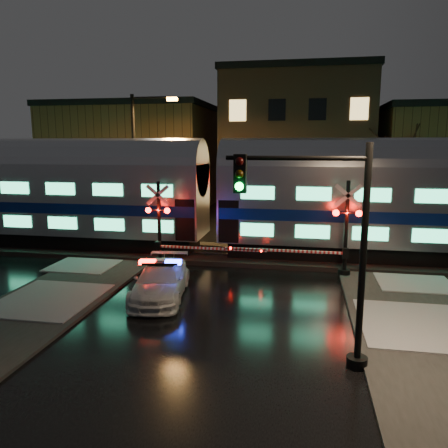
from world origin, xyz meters
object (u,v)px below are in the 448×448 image
(police_car, at_px, (161,281))
(traffic_light, at_px, (326,252))
(streetlight, at_px, (139,156))
(crossing_signal_right, at_px, (338,238))
(crossing_signal_left, at_px, (166,233))

(police_car, xyz_separation_m, traffic_light, (5.94, -4.28, 2.47))
(police_car, distance_m, streetlight, 12.55)
(crossing_signal_right, height_order, streetlight, streetlight)
(traffic_light, xyz_separation_m, streetlight, (-10.84, 14.95, 1.96))
(traffic_light, bearing_deg, streetlight, 118.23)
(police_car, height_order, streetlight, streetlight)
(police_car, relative_size, streetlight, 0.54)
(traffic_light, height_order, streetlight, streetlight)
(crossing_signal_right, relative_size, crossing_signal_left, 1.04)
(crossing_signal_right, bearing_deg, traffic_light, -96.42)
(police_car, bearing_deg, crossing_signal_left, 96.49)
(crossing_signal_right, relative_size, traffic_light, 1.03)
(police_car, relative_size, traffic_light, 0.81)
(crossing_signal_right, relative_size, streetlight, 0.69)
(crossing_signal_left, xyz_separation_m, traffic_light, (6.99, -8.26, 1.43))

